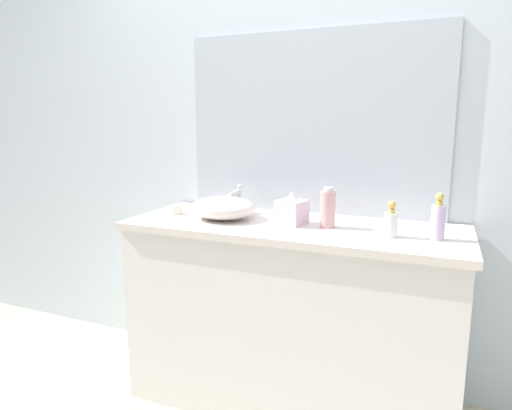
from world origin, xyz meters
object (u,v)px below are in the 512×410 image
object	(u,v)px
sink_basin	(223,208)
tissue_box	(292,211)
lotion_bottle	(438,220)
soap_dispenser	(391,222)
perfume_bottle	(328,209)
candle_jar	(176,209)

from	to	relation	value
sink_basin	tissue_box	world-z (taller)	tissue_box
lotion_bottle	tissue_box	size ratio (longest dim) A/B	1.25
sink_basin	soap_dispenser	distance (m)	0.79
soap_dispenser	perfume_bottle	distance (m)	0.29
soap_dispenser	candle_jar	world-z (taller)	soap_dispenser
soap_dispenser	lotion_bottle	world-z (taller)	lotion_bottle
soap_dispenser	perfume_bottle	xyz separation A→B (m)	(-0.28, 0.07, 0.02)
sink_basin	perfume_bottle	bearing A→B (deg)	2.22
perfume_bottle	tissue_box	xyz separation A→B (m)	(-0.17, -0.00, -0.02)
lotion_bottle	perfume_bottle	distance (m)	0.46
lotion_bottle	tissue_box	distance (m)	0.62
soap_dispenser	lotion_bottle	distance (m)	0.18
perfume_bottle	tissue_box	distance (m)	0.17
tissue_box	candle_jar	bearing A→B (deg)	-179.54
soap_dispenser	tissue_box	world-z (taller)	tissue_box
sink_basin	perfume_bottle	distance (m)	0.51
lotion_bottle	perfume_bottle	xyz separation A→B (m)	(-0.46, 0.04, 0.00)
soap_dispenser	tissue_box	size ratio (longest dim) A/B	0.98
perfume_bottle	tissue_box	size ratio (longest dim) A/B	1.18
tissue_box	soap_dispenser	bearing A→B (deg)	-8.04
perfume_bottle	sink_basin	bearing A→B (deg)	-177.78
lotion_bottle	tissue_box	xyz separation A→B (m)	(-0.62, 0.04, -0.02)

